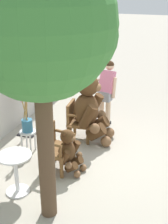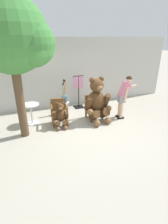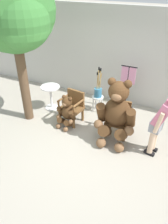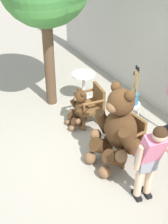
{
  "view_description": "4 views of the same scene",
  "coord_description": "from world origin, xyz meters",
  "px_view_note": "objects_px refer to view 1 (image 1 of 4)",
  "views": [
    {
      "loc": [
        -5.29,
        -1.46,
        3.29
      ],
      "look_at": [
        0.01,
        0.34,
        0.94
      ],
      "focal_mm": 50.0,
      "sensor_mm": 36.0,
      "label": 1
    },
    {
      "loc": [
        -1.81,
        -4.74,
        2.79
      ],
      "look_at": [
        0.05,
        0.11,
        0.55
      ],
      "focal_mm": 28.0,
      "sensor_mm": 36.0,
      "label": 2
    },
    {
      "loc": [
        1.81,
        -3.71,
        3.48
      ],
      "look_at": [
        -0.06,
        0.2,
        0.71
      ],
      "focal_mm": 35.0,
      "sensor_mm": 36.0,
      "label": 3
    },
    {
      "loc": [
        4.17,
        -2.25,
        4.03
      ],
      "look_at": [
        0.11,
        0.08,
        0.9
      ],
      "focal_mm": 50.0,
      "sensor_mm": 36.0,
      "label": 4
    }
  ],
  "objects_px": {
    "teddy_bear_large": "(90,108)",
    "brush_bucket": "(27,123)",
    "round_side_table": "(16,169)",
    "teddy_bear_small": "(69,151)",
    "clothing_display_stand": "(26,105)",
    "person_visitor": "(107,88)",
    "wooden_chair_right": "(78,120)",
    "wooden_chair_left": "(55,146)",
    "patio_tree": "(46,28)",
    "white_stool": "(28,136)"
  },
  "relations": [
    {
      "from": "wooden_chair_right",
      "to": "round_side_table",
      "type": "bearing_deg",
      "value": 171.96
    },
    {
      "from": "wooden_chair_right",
      "to": "patio_tree",
      "type": "height_order",
      "value": "patio_tree"
    },
    {
      "from": "teddy_bear_large",
      "to": "round_side_table",
      "type": "bearing_deg",
      "value": 165.33
    },
    {
      "from": "teddy_bear_large",
      "to": "person_visitor",
      "type": "distance_m",
      "value": 1.02
    },
    {
      "from": "wooden_chair_left",
      "to": "person_visitor",
      "type": "relative_size",
      "value": 0.55
    },
    {
      "from": "wooden_chair_left",
      "to": "patio_tree",
      "type": "bearing_deg",
      "value": -157.33
    },
    {
      "from": "teddy_bear_small",
      "to": "person_visitor",
      "type": "relative_size",
      "value": 0.57
    },
    {
      "from": "wooden_chair_left",
      "to": "round_side_table",
      "type": "height_order",
      "value": "wooden_chair_left"
    },
    {
      "from": "teddy_bear_small",
      "to": "patio_tree",
      "type": "height_order",
      "value": "patio_tree"
    },
    {
      "from": "wooden_chair_right",
      "to": "patio_tree",
      "type": "relative_size",
      "value": 0.23
    },
    {
      "from": "teddy_bear_small",
      "to": "person_visitor",
      "type": "xyz_separation_m",
      "value": [
        2.32,
        -0.08,
        0.49
      ]
    },
    {
      "from": "teddy_bear_large",
      "to": "person_visitor",
      "type": "relative_size",
      "value": 1.01
    },
    {
      "from": "wooden_chair_right",
      "to": "brush_bucket",
      "type": "height_order",
      "value": "brush_bucket"
    },
    {
      "from": "teddy_bear_small",
      "to": "round_side_table",
      "type": "height_order",
      "value": "teddy_bear_small"
    },
    {
      "from": "white_stool",
      "to": "clothing_display_stand",
      "type": "relative_size",
      "value": 0.34
    },
    {
      "from": "wooden_chair_right",
      "to": "patio_tree",
      "type": "xyz_separation_m",
      "value": [
        -2.39,
        -0.46,
        2.31
      ]
    },
    {
      "from": "wooden_chair_left",
      "to": "teddy_bear_small",
      "type": "relative_size",
      "value": 0.97
    },
    {
      "from": "clothing_display_stand",
      "to": "white_stool",
      "type": "bearing_deg",
      "value": -150.61
    },
    {
      "from": "clothing_display_stand",
      "to": "wooden_chair_right",
      "type": "bearing_deg",
      "value": -82.54
    },
    {
      "from": "white_stool",
      "to": "patio_tree",
      "type": "bearing_deg",
      "value": -140.54
    },
    {
      "from": "brush_bucket",
      "to": "round_side_table",
      "type": "bearing_deg",
      "value": -159.72
    },
    {
      "from": "wooden_chair_right",
      "to": "teddy_bear_large",
      "type": "relative_size",
      "value": 0.55
    },
    {
      "from": "teddy_bear_large",
      "to": "patio_tree",
      "type": "bearing_deg",
      "value": -175.36
    },
    {
      "from": "teddy_bear_large",
      "to": "brush_bucket",
      "type": "distance_m",
      "value": 1.38
    },
    {
      "from": "person_visitor",
      "to": "clothing_display_stand",
      "type": "xyz_separation_m",
      "value": [
        -1.17,
        1.56,
        -0.2
      ]
    },
    {
      "from": "brush_bucket",
      "to": "clothing_display_stand",
      "type": "distance_m",
      "value": 0.83
    },
    {
      "from": "wooden_chair_left",
      "to": "person_visitor",
      "type": "xyz_separation_m",
      "value": [
        2.3,
        -0.37,
        0.46
      ]
    },
    {
      "from": "wooden_chair_right",
      "to": "wooden_chair_left",
      "type": "bearing_deg",
      "value": -179.98
    },
    {
      "from": "wooden_chair_left",
      "to": "teddy_bear_large",
      "type": "distance_m",
      "value": 1.36
    },
    {
      "from": "brush_bucket",
      "to": "clothing_display_stand",
      "type": "xyz_separation_m",
      "value": [
        0.72,
        0.4,
        0.07
      ]
    },
    {
      "from": "wooden_chair_left",
      "to": "brush_bucket",
      "type": "relative_size",
      "value": 0.96
    },
    {
      "from": "wooden_chair_left",
      "to": "clothing_display_stand",
      "type": "bearing_deg",
      "value": 46.48
    },
    {
      "from": "patio_tree",
      "to": "person_visitor",
      "type": "bearing_deg",
      "value": 1.52
    },
    {
      "from": "teddy_bear_large",
      "to": "person_visitor",
      "type": "height_order",
      "value": "teddy_bear_large"
    },
    {
      "from": "teddy_bear_large",
      "to": "white_stool",
      "type": "height_order",
      "value": "teddy_bear_large"
    },
    {
      "from": "person_visitor",
      "to": "teddy_bear_large",
      "type": "bearing_deg",
      "value": 174.01
    },
    {
      "from": "teddy_bear_small",
      "to": "brush_bucket",
      "type": "distance_m",
      "value": 1.18
    },
    {
      "from": "wooden_chair_left",
      "to": "white_stool",
      "type": "xyz_separation_m",
      "value": [
        0.41,
        0.79,
        -0.11
      ]
    },
    {
      "from": "wooden_chair_right",
      "to": "person_visitor",
      "type": "xyz_separation_m",
      "value": [
        1.01,
        -0.37,
        0.46
      ]
    },
    {
      "from": "wooden_chair_left",
      "to": "teddy_bear_small",
      "type": "height_order",
      "value": "teddy_bear_small"
    },
    {
      "from": "teddy_bear_large",
      "to": "teddy_bear_small",
      "type": "relative_size",
      "value": 1.79
    },
    {
      "from": "teddy_bear_small",
      "to": "round_side_table",
      "type": "bearing_deg",
      "value": 145.69
    },
    {
      "from": "patio_tree",
      "to": "wooden_chair_left",
      "type": "bearing_deg",
      "value": 22.67
    },
    {
      "from": "white_stool",
      "to": "round_side_table",
      "type": "xyz_separation_m",
      "value": [
        -1.3,
        -0.48,
        0.09
      ]
    },
    {
      "from": "wooden_chair_right",
      "to": "clothing_display_stand",
      "type": "bearing_deg",
      "value": 97.46
    },
    {
      "from": "clothing_display_stand",
      "to": "teddy_bear_large",
      "type": "bearing_deg",
      "value": -83.4
    },
    {
      "from": "wooden_chair_left",
      "to": "teddy_bear_small",
      "type": "xyz_separation_m",
      "value": [
        -0.02,
        -0.29,
        -0.03
      ]
    },
    {
      "from": "brush_bucket",
      "to": "round_side_table",
      "type": "height_order",
      "value": "brush_bucket"
    },
    {
      "from": "teddy_bear_large",
      "to": "clothing_display_stand",
      "type": "distance_m",
      "value": 1.47
    },
    {
      "from": "wooden_chair_left",
      "to": "white_stool",
      "type": "relative_size",
      "value": 1.87
    }
  ]
}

